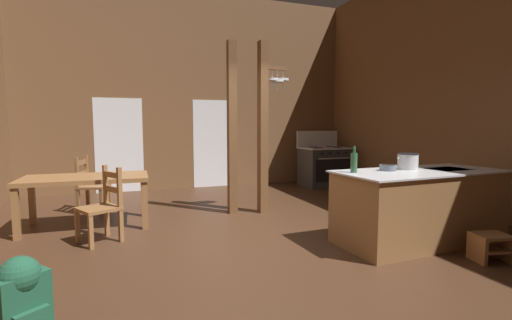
{
  "coord_description": "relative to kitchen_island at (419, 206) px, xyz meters",
  "views": [
    {
      "loc": [
        -1.6,
        -4.14,
        1.48
      ],
      "look_at": [
        0.1,
        0.48,
        1.0
      ],
      "focal_mm": 25.63,
      "sensor_mm": 36.0,
      "label": 1
    }
  ],
  "objects": [
    {
      "name": "wall_back",
      "position": [
        -1.89,
        5.02,
        1.79
      ],
      "size": [
        8.23,
        0.14,
        4.48
      ],
      "primitive_type": "cube",
      "color": "brown",
      "rests_on": "ground_plane"
    },
    {
      "name": "ladderback_chair_near_window",
      "position": [
        -3.75,
        1.39,
        -0.0
      ],
      "size": [
        0.59,
        0.59,
        0.95
      ],
      "color": "olive",
      "rests_on": "ground_plane"
    },
    {
      "name": "ground_plane",
      "position": [
        -1.89,
        0.6,
        -0.5
      ],
      "size": [
        8.23,
        9.49,
        0.1
      ],
      "primitive_type": "cube",
      "color": "#422819"
    },
    {
      "name": "support_post_with_pot_rack",
      "position": [
        -1.26,
        2.13,
        1.07
      ],
      "size": [
        0.56,
        0.24,
        2.83
      ],
      "color": "brown",
      "rests_on": "ground_plane"
    },
    {
      "name": "glazed_door_back_left",
      "position": [
        -3.56,
        4.94,
        0.57
      ],
      "size": [
        1.0,
        0.01,
        2.05
      ],
      "primitive_type": "cube",
      "color": "white",
      "rests_on": "ground_plane"
    },
    {
      "name": "mixing_bowl_on_counter",
      "position": [
        -0.39,
        0.14,
        0.49
      ],
      "size": [
        0.21,
        0.21,
        0.07
      ],
      "color": "slate",
      "rests_on": "kitchen_island"
    },
    {
      "name": "backpack",
      "position": [
        -4.17,
        -0.76,
        -0.14
      ],
      "size": [
        0.39,
        0.39,
        0.6
      ],
      "color": "#1E5138",
      "rests_on": "ground_plane"
    },
    {
      "name": "ladderback_chair_by_post",
      "position": [
        -4.03,
        3.19,
        -0.0
      ],
      "size": [
        0.56,
        0.56,
        0.95
      ],
      "color": "olive",
      "rests_on": "ground_plane"
    },
    {
      "name": "stove_range",
      "position": [
        1.09,
        4.14,
        0.03
      ],
      "size": [
        1.16,
        0.84,
        1.32
      ],
      "color": "#313131",
      "rests_on": "ground_plane"
    },
    {
      "name": "stockpot_on_counter",
      "position": [
        -0.06,
        0.15,
        0.56
      ],
      "size": [
        0.33,
        0.26,
        0.2
      ],
      "color": "silver",
      "rests_on": "kitchen_island"
    },
    {
      "name": "glazed_panel_back_right",
      "position": [
        -1.52,
        4.94,
        0.57
      ],
      "size": [
        0.84,
        0.01,
        2.05
      ],
      "primitive_type": "cube",
      "color": "white",
      "rests_on": "ground_plane"
    },
    {
      "name": "bottle_tall_on_counter",
      "position": [
        -0.9,
        0.12,
        0.58
      ],
      "size": [
        0.08,
        0.08,
        0.32
      ],
      "color": "#2D5638",
      "rests_on": "kitchen_island"
    },
    {
      "name": "support_post_center",
      "position": [
        -1.78,
        2.26,
        0.96
      ],
      "size": [
        0.14,
        0.14,
        2.83
      ],
      "color": "brown",
      "rests_on": "ground_plane"
    },
    {
      "name": "kitchen_island",
      "position": [
        0.0,
        0.0,
        0.0
      ],
      "size": [
        2.21,
        1.07,
        0.91
      ],
      "color": "olive",
      "rests_on": "ground_plane"
    },
    {
      "name": "wall_right",
      "position": [
        1.89,
        0.6,
        1.79
      ],
      "size": [
        0.14,
        9.49,
        4.48
      ],
      "primitive_type": "cube",
      "color": "brown",
      "rests_on": "ground_plane"
    },
    {
      "name": "dining_table",
      "position": [
        -4.0,
        2.18,
        0.2
      ],
      "size": [
        1.73,
        0.95,
        0.74
      ],
      "color": "olive",
      "rests_on": "ground_plane"
    },
    {
      "name": "step_stool",
      "position": [
        0.23,
        -0.8,
        -0.28
      ],
      "size": [
        0.41,
        0.35,
        0.3
      ],
      "color": "olive",
      "rests_on": "ground_plane"
    }
  ]
}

